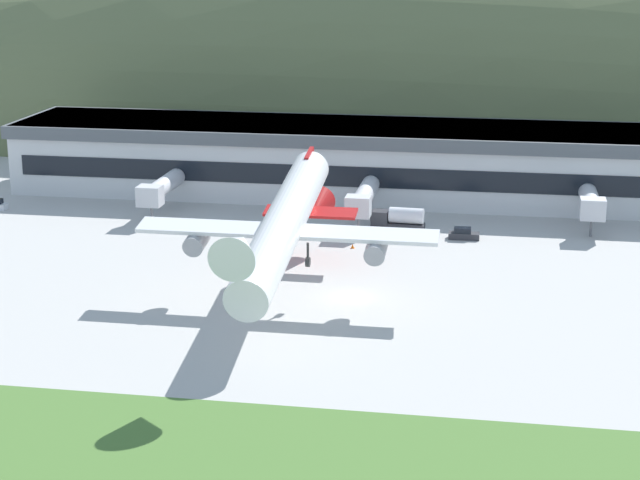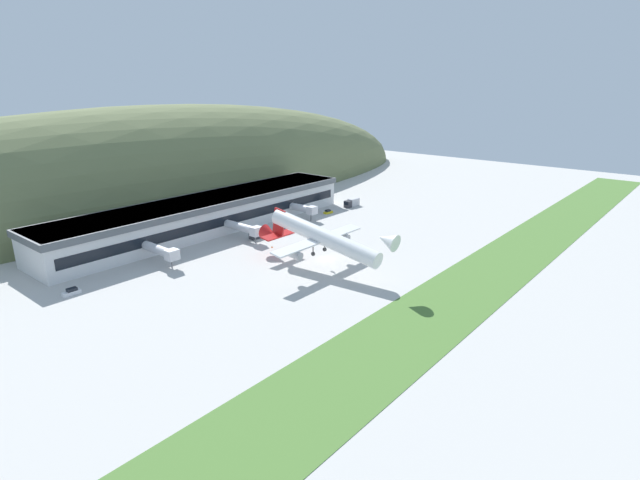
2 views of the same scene
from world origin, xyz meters
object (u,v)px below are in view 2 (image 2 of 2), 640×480
at_px(jetway_1, 244,228).
at_px(service_car_1, 328,212).
at_px(jetway_0, 162,251).
at_px(service_car_0, 71,292).
at_px(jetway_2, 305,209).
at_px(fuel_truck, 260,233).
at_px(service_car_2, 287,231).
at_px(box_truck, 352,203).
at_px(traffic_cone_0, 272,247).
at_px(cargo_airplane, 321,237).
at_px(terminal_building, 207,212).

distance_m(jetway_1, service_car_1, 43.78).
bearing_deg(jetway_0, service_car_1, 0.21).
relative_size(jetway_1, service_car_0, 3.68).
xyz_separation_m(jetway_0, service_car_1, (73.54, 0.27, -3.40)).
relative_size(jetway_2, fuel_truck, 1.53).
distance_m(jetway_0, jetway_1, 29.90).
bearing_deg(service_car_2, jetway_0, 172.62).
bearing_deg(jetway_0, service_car_2, -7.38).
distance_m(jetway_0, service_car_0, 26.04).
relative_size(fuel_truck, box_truck, 1.01).
height_order(box_truck, traffic_cone_0, box_truck).
height_order(service_car_0, box_truck, box_truck).
bearing_deg(cargo_airplane, service_car_1, 37.19).
bearing_deg(jetway_2, service_car_1, -5.72).
xyz_separation_m(cargo_airplane, box_truck, (62.80, 35.95, -7.49)).
height_order(jetway_1, service_car_0, jetway_1).
distance_m(terminal_building, service_car_1, 47.50).
bearing_deg(service_car_0, fuel_truck, -1.00).
bearing_deg(jetway_0, jetway_1, -1.18).
relative_size(cargo_airplane, service_car_0, 10.82).
xyz_separation_m(service_car_0, service_car_2, (70.04, -4.60, -0.02)).
xyz_separation_m(jetway_2, service_car_2, (-17.00, -7.23, -3.34)).
bearing_deg(traffic_cone_0, jetway_0, 157.12).
bearing_deg(jetway_0, fuel_truck, -3.58).
height_order(jetway_1, cargo_airplane, cargo_airplane).
distance_m(service_car_0, box_truck, 114.46).
bearing_deg(service_car_0, traffic_cone_0, -11.70).
distance_m(jetway_1, service_car_2, 15.58).
height_order(cargo_airplane, traffic_cone_0, cargo_airplane).
height_order(fuel_truck, traffic_cone_0, fuel_truck).
height_order(jetway_1, service_car_1, jetway_1).
bearing_deg(traffic_cone_0, jetway_1, 91.01).
bearing_deg(jetway_2, terminal_building, 152.48).
distance_m(jetway_0, service_car_1, 73.62).
height_order(service_car_2, traffic_cone_0, service_car_2).
xyz_separation_m(jetway_0, cargo_airplane, (25.84, -35.92, 4.99)).
bearing_deg(service_car_1, cargo_airplane, -142.81).
xyz_separation_m(jetway_1, fuel_truck, (5.17, -1.58, -2.52)).
relative_size(service_car_2, fuel_truck, 0.55).
height_order(jetway_0, cargo_airplane, cargo_airplane).
distance_m(fuel_truck, box_truck, 53.62).
distance_m(jetway_1, jetway_2, 31.41).
distance_m(jetway_2, box_truck, 27.56).
relative_size(terminal_building, fuel_truck, 15.30).
bearing_deg(fuel_truck, terminal_building, 104.74).
xyz_separation_m(jetway_2, cargo_airplane, (-35.40, -37.42, 5.00)).
height_order(jetway_0, service_car_2, jetway_0).
bearing_deg(fuel_truck, service_car_1, 3.67).
distance_m(terminal_building, fuel_truck, 21.31).
distance_m(jetway_0, service_car_2, 44.73).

